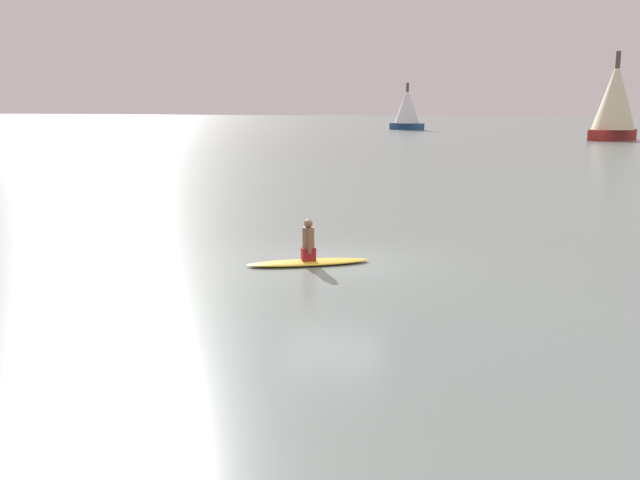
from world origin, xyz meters
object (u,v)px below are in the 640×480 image
(person_paddler, at_px, (308,242))
(sailboat_center_horizon, at_px, (407,108))
(surfboard, at_px, (308,262))
(sailboat_far_right, at_px, (615,99))

(person_paddler, xyz_separation_m, sailboat_center_horizon, (9.18, -89.67, 2.60))
(surfboard, distance_m, person_paddler, 0.52)
(person_paddler, xyz_separation_m, sailboat_far_right, (-15.76, -65.07, 3.73))
(surfboard, xyz_separation_m, person_paddler, (0.00, 0.00, 0.52))
(sailboat_center_horizon, bearing_deg, sailboat_far_right, -15.23)
(surfboard, relative_size, person_paddler, 3.00)
(surfboard, bearing_deg, sailboat_center_horizon, -110.39)
(person_paddler, bearing_deg, surfboard, -116.24)
(person_paddler, relative_size, sailboat_center_horizon, 0.15)
(person_paddler, height_order, sailboat_center_horizon, sailboat_center_horizon)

